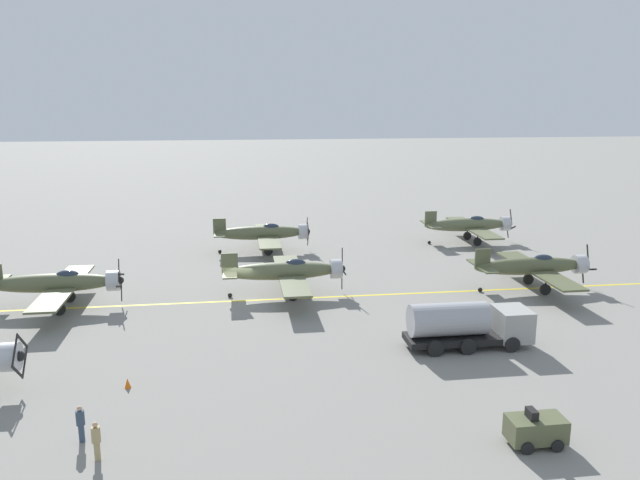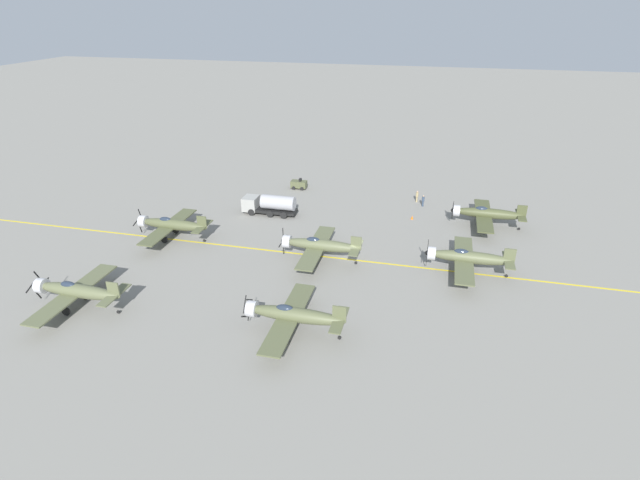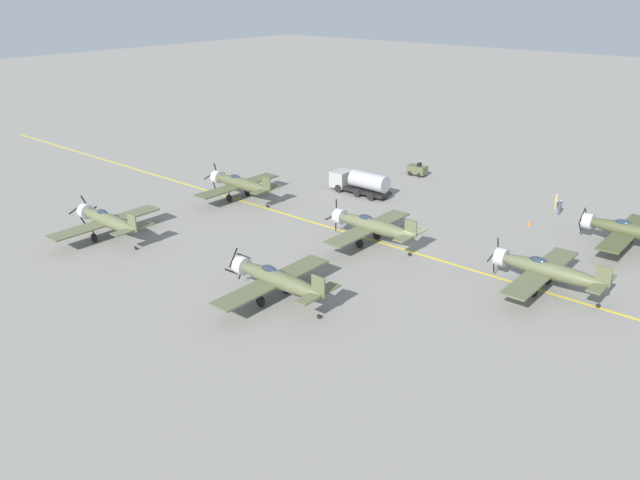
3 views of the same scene
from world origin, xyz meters
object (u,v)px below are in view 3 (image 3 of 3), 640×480
(airplane_near_right, at_px, (630,231))
(airplane_mid_left, at_px, (276,279))
(airplane_far_left, at_px, (107,220))
(ground_crew_inspecting, at_px, (556,201))
(tow_tractor, at_px, (417,170))
(ground_crew_walking, at_px, (560,206))
(airplane_near_center, at_px, (546,270))
(airplane_far_center, at_px, (240,184))
(traffic_cone, at_px, (529,223))
(airplane_mid_center, at_px, (372,226))
(fuel_tanker, at_px, (360,182))

(airplane_near_right, bearing_deg, airplane_mid_left, 152.59)
(airplane_far_left, bearing_deg, ground_crew_inspecting, -44.19)
(tow_tractor, height_order, ground_crew_walking, same)
(airplane_near_center, relative_size, ground_crew_inspecting, 6.60)
(airplane_mid_left, bearing_deg, airplane_far_center, 57.56)
(traffic_cone, bearing_deg, airplane_mid_center, 146.77)
(airplane_near_center, bearing_deg, ground_crew_walking, 25.67)
(fuel_tanker, xyz_separation_m, ground_crew_inspecting, (10.11, -20.85, -0.52))
(airplane_near_center, distance_m, traffic_cone, 16.22)
(traffic_cone, bearing_deg, fuel_tanker, 98.39)
(airplane_near_center, xyz_separation_m, ground_crew_inspecting, (21.47, 7.06, -1.02))
(airplane_near_right, bearing_deg, airplane_far_left, 131.77)
(airplane_mid_left, height_order, ground_crew_walking, airplane_mid_left)
(fuel_tanker, bearing_deg, airplane_near_center, -112.16)
(ground_crew_inspecting, bearing_deg, airplane_far_left, 140.40)
(airplane_near_right, bearing_deg, airplane_near_center, 173.65)
(airplane_near_right, distance_m, airplane_far_left, 52.09)
(airplane_near_center, bearing_deg, airplane_near_right, -2.66)
(ground_crew_inspecting, bearing_deg, traffic_cone, 178.58)
(airplane_mid_center, relative_size, traffic_cone, 21.82)
(airplane_far_center, height_order, airplane_mid_left, airplane_far_center)
(tow_tractor, bearing_deg, airplane_far_left, 163.03)
(airplane_near_center, bearing_deg, airplane_far_center, 98.26)
(tow_tractor, relative_size, ground_crew_walking, 1.45)
(airplane_far_center, bearing_deg, airplane_near_right, -54.23)
(airplane_near_center, relative_size, traffic_cone, 21.82)
(fuel_tanker, bearing_deg, tow_tractor, -5.85)
(airplane_near_center, height_order, ground_crew_walking, airplane_near_center)
(airplane_near_right, distance_m, tow_tractor, 30.88)
(airplane_far_center, bearing_deg, airplane_far_left, -166.77)
(ground_crew_inspecting, bearing_deg, airplane_near_center, -161.81)
(ground_crew_walking, bearing_deg, airplane_far_center, 121.55)
(airplane_far_left, bearing_deg, airplane_near_right, -57.89)
(tow_tractor, bearing_deg, airplane_mid_center, -158.57)
(airplane_far_left, bearing_deg, traffic_cone, -49.80)
(airplane_far_left, xyz_separation_m, traffic_cone, (31.45, -31.69, -1.74))
(airplane_mid_left, height_order, airplane_near_center, airplane_near_center)
(airplane_far_left, height_order, ground_crew_inspecting, airplane_far_left)
(airplane_far_center, distance_m, ground_crew_inspecting, 37.30)
(airplane_mid_center, height_order, fuel_tanker, airplane_mid_center)
(airplane_near_center, height_order, tow_tractor, airplane_near_center)
(airplane_mid_left, height_order, traffic_cone, airplane_mid_left)
(airplane_near_center, xyz_separation_m, traffic_cone, (14.41, 7.23, -1.74))
(fuel_tanker, height_order, tow_tractor, fuel_tanker)
(ground_crew_walking, bearing_deg, traffic_cone, 167.40)
(ground_crew_inspecting, bearing_deg, airplane_far_center, 124.55)
(airplane_mid_left, bearing_deg, airplane_near_center, -41.06)
(ground_crew_inspecting, distance_m, traffic_cone, 7.10)
(airplane_far_center, relative_size, airplane_mid_center, 1.00)
(airplane_near_center, relative_size, fuel_tanker, 1.50)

